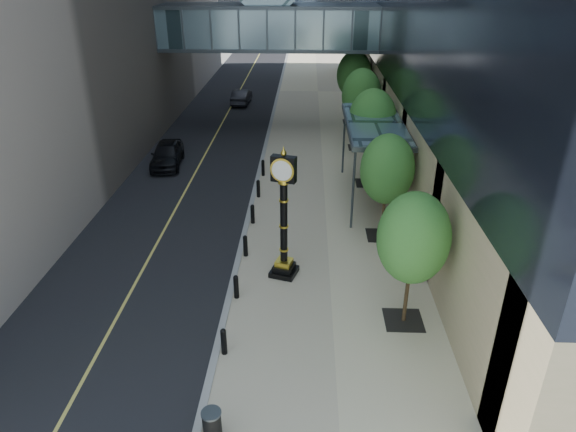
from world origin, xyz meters
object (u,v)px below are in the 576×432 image
object	(u,v)px
street_clock	(284,224)
car_near	(167,154)
trash_bin	(212,426)
pedestrian	(395,203)
car_far	(241,97)

from	to	relation	value
street_clock	car_near	xyz separation A→B (m)	(-8.10, 12.69, -1.65)
car_near	trash_bin	bearing A→B (deg)	-78.61
pedestrian	car_near	distance (m)	15.25
trash_bin	car_near	world-z (taller)	car_near
trash_bin	pedestrian	size ratio (longest dim) A/B	0.57
pedestrian	car_near	world-z (taller)	pedestrian
trash_bin	car_near	bearing A→B (deg)	107.18
car_near	car_far	xyz separation A→B (m)	(2.87, 16.13, -0.10)
car_near	pedestrian	bearing A→B (deg)	-33.39
trash_bin	car_far	xyz separation A→B (m)	(-3.64, 37.18, 0.18)
trash_bin	car_far	world-z (taller)	car_far
street_clock	car_far	bearing A→B (deg)	117.29
trash_bin	car_far	bearing A→B (deg)	95.59
pedestrian	car_far	size ratio (longest dim) A/B	0.39
street_clock	trash_bin	xyz separation A→B (m)	(-1.59, -8.36, -1.92)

